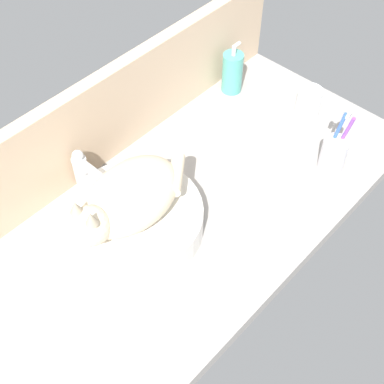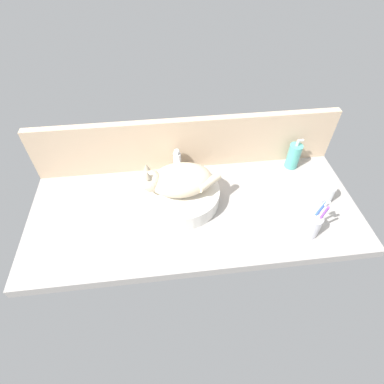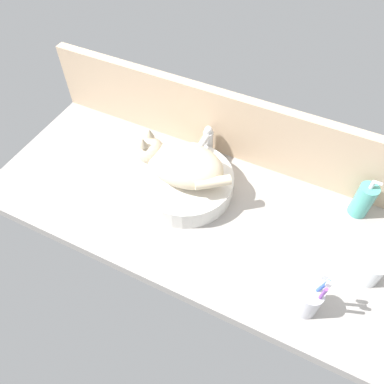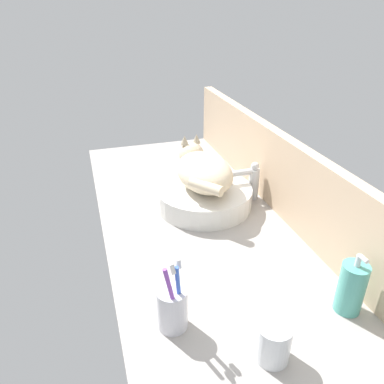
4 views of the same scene
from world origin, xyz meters
TOP-DOWN VIEW (x-y plane):
  - ground_plane at (0.00, 0.00)cm, footprint 136.73×58.96cm
  - backsplash_panel at (0.00, 27.68)cm, footprint 136.73×3.60cm
  - sink_basin at (-4.93, 4.74)cm, footprint 31.85×31.85cm
  - cat at (-6.29, 4.59)cm, footprint 32.41×18.45cm
  - faucet at (-5.09, 21.75)cm, footprint 3.60×11.81cm
  - soap_dispenser at (49.16, 20.77)cm, footprint 5.93×5.93cm
  - toothbrush_cup at (42.40, -18.14)cm, footprint 6.49×6.49cm
  - water_glass at (55.68, -1.56)cm, footprint 6.87×6.87cm

SIDE VIEW (x-z plane):
  - ground_plane at x=0.00cm, z-range -4.00..0.00cm
  - sink_basin at x=-4.93cm, z-range 0.00..6.93cm
  - water_glass at x=55.68cm, z-range -0.58..7.73cm
  - toothbrush_cup at x=42.40cm, z-range -4.10..14.60cm
  - soap_dispenser at x=49.16cm, z-range -1.54..14.08cm
  - faucet at x=-5.09cm, z-range 0.50..14.10cm
  - backsplash_panel at x=0.00cm, z-range 0.00..25.25cm
  - cat at x=-6.29cm, z-range 5.68..19.68cm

